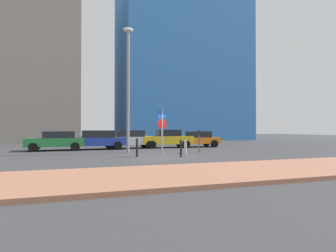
{
  "coord_description": "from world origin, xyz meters",
  "views": [
    {
      "loc": [
        -4.49,
        -15.16,
        1.61
      ],
      "look_at": [
        1.07,
        1.7,
        1.82
      ],
      "focal_mm": 28.63,
      "sensor_mm": 36.0,
      "label": 1
    }
  ],
  "objects_px": {
    "parked_car_orange": "(197,139)",
    "traffic_bollard_far": "(185,147)",
    "parked_car_blue": "(97,139)",
    "parking_sign_post": "(162,126)",
    "parked_car_silver": "(129,139)",
    "parked_car_yellow": "(167,139)",
    "parked_car_green": "(56,140)",
    "parking_meter": "(199,138)",
    "traffic_bollard_near": "(181,148)",
    "traffic_bollard_mid": "(137,148)",
    "street_lamp": "(128,81)"
  },
  "relations": [
    {
      "from": "parked_car_blue",
      "to": "traffic_bollard_near",
      "type": "distance_m",
      "value": 8.59
    },
    {
      "from": "parked_car_silver",
      "to": "parking_sign_post",
      "type": "xyz_separation_m",
      "value": [
        0.8,
        -6.78,
        1.01
      ]
    },
    {
      "from": "parked_car_blue",
      "to": "parked_car_silver",
      "type": "bearing_deg",
      "value": 6.85
    },
    {
      "from": "traffic_bollard_near",
      "to": "parking_meter",
      "type": "bearing_deg",
      "value": 45.32
    },
    {
      "from": "parked_car_orange",
      "to": "street_lamp",
      "type": "height_order",
      "value": "street_lamp"
    },
    {
      "from": "parked_car_blue",
      "to": "parked_car_yellow",
      "type": "xyz_separation_m",
      "value": [
        5.92,
        0.2,
        -0.0
      ]
    },
    {
      "from": "parked_car_yellow",
      "to": "traffic_bollard_near",
      "type": "distance_m",
      "value": 7.85
    },
    {
      "from": "parked_car_blue",
      "to": "parked_car_yellow",
      "type": "height_order",
      "value": "parked_car_yellow"
    },
    {
      "from": "parked_car_green",
      "to": "parked_car_yellow",
      "type": "xyz_separation_m",
      "value": [
        8.91,
        0.35,
        0.02
      ]
    },
    {
      "from": "parked_car_orange",
      "to": "traffic_bollard_mid",
      "type": "distance_m",
      "value": 9.62
    },
    {
      "from": "parked_car_green",
      "to": "parked_car_orange",
      "type": "height_order",
      "value": "parked_car_green"
    },
    {
      "from": "parked_car_green",
      "to": "parked_car_orange",
      "type": "distance_m",
      "value": 11.69
    },
    {
      "from": "parked_car_green",
      "to": "parked_car_silver",
      "type": "bearing_deg",
      "value": 4.76
    },
    {
      "from": "parking_sign_post",
      "to": "parked_car_yellow",
      "type": "bearing_deg",
      "value": 69.35
    },
    {
      "from": "parking_sign_post",
      "to": "parking_meter",
      "type": "distance_m",
      "value": 3.37
    },
    {
      "from": "parked_car_blue",
      "to": "traffic_bollard_near",
      "type": "relative_size",
      "value": 4.67
    },
    {
      "from": "parked_car_silver",
      "to": "street_lamp",
      "type": "xyz_separation_m",
      "value": [
        -0.85,
        -4.39,
        4.09
      ]
    },
    {
      "from": "parked_car_blue",
      "to": "traffic_bollard_near",
      "type": "bearing_deg",
      "value": -60.37
    },
    {
      "from": "parking_sign_post",
      "to": "parked_car_orange",
      "type": "bearing_deg",
      "value": 51.19
    },
    {
      "from": "parked_car_orange",
      "to": "traffic_bollard_far",
      "type": "relative_size",
      "value": 4.43
    },
    {
      "from": "parked_car_green",
      "to": "traffic_bollard_mid",
      "type": "bearing_deg",
      "value": -53.36
    },
    {
      "from": "parked_car_orange",
      "to": "parking_sign_post",
      "type": "height_order",
      "value": "parking_sign_post"
    },
    {
      "from": "parking_sign_post",
      "to": "parked_car_blue",
      "type": "bearing_deg",
      "value": 117.8
    },
    {
      "from": "parked_car_green",
      "to": "parked_car_orange",
      "type": "relative_size",
      "value": 1.02
    },
    {
      "from": "parked_car_orange",
      "to": "parking_sign_post",
      "type": "xyz_separation_m",
      "value": [
        -5.29,
        -6.58,
        1.05
      ]
    },
    {
      "from": "parked_car_silver",
      "to": "street_lamp",
      "type": "height_order",
      "value": "street_lamp"
    },
    {
      "from": "parked_car_orange",
      "to": "traffic_bollard_far",
      "type": "bearing_deg",
      "value": -120.92
    },
    {
      "from": "parked_car_orange",
      "to": "parking_sign_post",
      "type": "relative_size",
      "value": 1.42
    },
    {
      "from": "parked_car_silver",
      "to": "parked_car_yellow",
      "type": "height_order",
      "value": "parked_car_yellow"
    },
    {
      "from": "parked_car_blue",
      "to": "parked_car_silver",
      "type": "xyz_separation_m",
      "value": [
        2.61,
        0.31,
        -0.02
      ]
    },
    {
      "from": "parked_car_orange",
      "to": "parked_car_green",
      "type": "bearing_deg",
      "value": -178.74
    },
    {
      "from": "parked_car_green",
      "to": "parking_meter",
      "type": "bearing_deg",
      "value": -28.33
    },
    {
      "from": "traffic_bollard_near",
      "to": "parked_car_blue",
      "type": "bearing_deg",
      "value": 119.63
    },
    {
      "from": "parked_car_blue",
      "to": "parking_sign_post",
      "type": "height_order",
      "value": "parking_sign_post"
    },
    {
      "from": "street_lamp",
      "to": "parked_car_green",
      "type": "bearing_deg",
      "value": 140.34
    },
    {
      "from": "parked_car_green",
      "to": "traffic_bollard_far",
      "type": "relative_size",
      "value": 4.53
    },
    {
      "from": "parked_car_yellow",
      "to": "traffic_bollard_far",
      "type": "xyz_separation_m",
      "value": [
        -0.68,
        -5.86,
        -0.33
      ]
    },
    {
      "from": "traffic_bollard_near",
      "to": "traffic_bollard_far",
      "type": "relative_size",
      "value": 1.08
    },
    {
      "from": "traffic_bollard_far",
      "to": "traffic_bollard_near",
      "type": "bearing_deg",
      "value": -119.16
    },
    {
      "from": "parking_sign_post",
      "to": "street_lamp",
      "type": "distance_m",
      "value": 4.24
    },
    {
      "from": "parked_car_silver",
      "to": "traffic_bollard_mid",
      "type": "height_order",
      "value": "parked_car_silver"
    },
    {
      "from": "parked_car_silver",
      "to": "traffic_bollard_far",
      "type": "bearing_deg",
      "value": -66.18
    },
    {
      "from": "parking_sign_post",
      "to": "traffic_bollard_mid",
      "type": "height_order",
      "value": "parking_sign_post"
    },
    {
      "from": "parked_car_green",
      "to": "parking_sign_post",
      "type": "xyz_separation_m",
      "value": [
        6.4,
        -6.32,
        1.02
      ]
    },
    {
      "from": "parking_meter",
      "to": "traffic_bollard_mid",
      "type": "relative_size",
      "value": 1.43
    },
    {
      "from": "parked_car_yellow",
      "to": "traffic_bollard_near",
      "type": "relative_size",
      "value": 4.5
    },
    {
      "from": "parked_car_orange",
      "to": "traffic_bollard_mid",
      "type": "relative_size",
      "value": 3.78
    },
    {
      "from": "parking_meter",
      "to": "traffic_bollard_near",
      "type": "height_order",
      "value": "parking_meter"
    },
    {
      "from": "parked_car_orange",
      "to": "traffic_bollard_mid",
      "type": "xyz_separation_m",
      "value": [
        -6.86,
        -6.74,
        -0.2
      ]
    },
    {
      "from": "parked_car_blue",
      "to": "parking_sign_post",
      "type": "bearing_deg",
      "value": -62.2
    }
  ]
}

